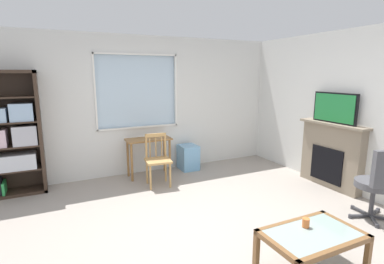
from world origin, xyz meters
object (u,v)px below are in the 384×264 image
wooden_chair (158,159)px  coffee_table (312,239)px  bookshelf (10,138)px  plastic_drawer_unit (188,157)px  fireplace (331,155)px  sippy_cup (306,223)px  desk_under_window (149,146)px  office_chair (379,181)px  tv (335,108)px

wooden_chair → coffee_table: wooden_chair is taller
bookshelf → plastic_drawer_unit: size_ratio=3.97×
bookshelf → fireplace: size_ratio=1.62×
fireplace → sippy_cup: fireplace is taller
desk_under_window → office_chair: (2.18, -2.99, -0.03)m
bookshelf → tv: (4.86, -1.95, 0.43)m
desk_under_window → wooden_chair: 0.53m
wooden_chair → coffee_table: (0.58, -2.86, -0.10)m
sippy_cup → office_chair: bearing=10.2°
plastic_drawer_unit → fireplace: size_ratio=0.41×
coffee_table → tv: bearing=36.6°
coffee_table → sippy_cup: (0.02, 0.11, 0.11)m
tv → fireplace: bearing=0.0°
plastic_drawer_unit → office_chair: size_ratio=0.50×
bookshelf → office_chair: (4.39, -3.09, -0.38)m
fireplace → bookshelf: bearing=158.2°
bookshelf → fireplace: (4.88, -1.95, -0.37)m
tv → wooden_chair: bearing=153.3°
plastic_drawer_unit → coffee_table: plastic_drawer_unit is taller
desk_under_window → fireplace: (2.66, -1.84, -0.03)m
tv → office_chair: tv is taller
tv → coffee_table: bearing=-143.4°
coffee_table → bookshelf: bearing=128.7°
fireplace → coffee_table: size_ratio=1.30×
bookshelf → coffee_table: bearing=-51.3°
plastic_drawer_unit → coffee_table: size_ratio=0.53×
bookshelf → office_chair: 5.39m
tv → sippy_cup: (-2.05, -1.43, -0.89)m
desk_under_window → tv: tv is taller
tv → bookshelf: bearing=158.1°
fireplace → office_chair: 1.24m
plastic_drawer_unit → wooden_chair: bearing=-146.2°
desk_under_window → plastic_drawer_unit: (0.84, 0.05, -0.34)m
bookshelf → fireplace: 5.27m
desk_under_window → sippy_cup: desk_under_window is taller
wooden_chair → bookshelf: bearing=164.3°
office_chair → coffee_table: size_ratio=1.06×
bookshelf → coffee_table: 4.50m
wooden_chair → fireplace: 2.98m
wooden_chair → plastic_drawer_unit: wooden_chair is taller
plastic_drawer_unit → tv: bearing=-46.5°
desk_under_window → fireplace: size_ratio=0.68×
wooden_chair → plastic_drawer_unit: bearing=33.8°
desk_under_window → tv: size_ratio=1.03×
bookshelf → wooden_chair: (2.22, -0.62, -0.47)m
bookshelf → fireplace: bearing=-21.8°
desk_under_window → sippy_cup: (0.60, -3.27, -0.11)m
desk_under_window → sippy_cup: size_ratio=9.26×
plastic_drawer_unit → fireplace: 2.65m
fireplace → coffee_table: 2.60m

